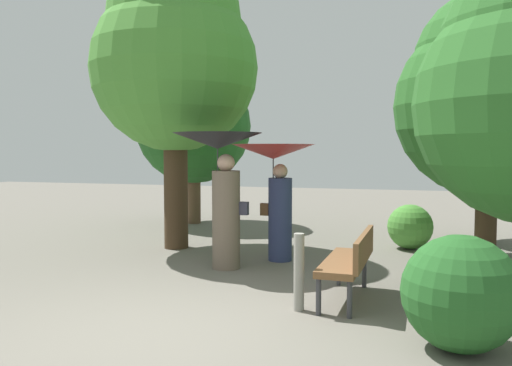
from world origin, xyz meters
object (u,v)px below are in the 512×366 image
(person_right, at_px, (275,173))
(tree_mid_right, at_px, (489,92))
(person_left, at_px, (221,171))
(park_bench, at_px, (351,259))
(tree_mid_left, at_px, (175,53))
(path_marker_post, at_px, (299,272))
(tree_near_right, at_px, (487,114))
(tree_near_left, at_px, (194,118))

(person_right, distance_m, tree_mid_right, 3.70)
(person_left, height_order, park_bench, person_left)
(person_right, bearing_deg, tree_mid_left, 68.02)
(park_bench, bearing_deg, tree_mid_left, -123.64)
(tree_mid_right, height_order, path_marker_post, tree_mid_right)
(tree_near_right, bearing_deg, tree_mid_left, -156.79)
(tree_mid_left, height_order, path_marker_post, tree_mid_left)
(person_right, height_order, tree_near_right, tree_near_right)
(tree_mid_left, xyz_separation_m, path_marker_post, (2.98, -3.06, -3.15))
(person_right, distance_m, tree_mid_left, 3.01)
(tree_near_left, bearing_deg, tree_near_right, -6.14)
(person_right, distance_m, path_marker_post, 2.88)
(tree_mid_left, bearing_deg, tree_near_right, 23.21)
(tree_near_left, height_order, tree_near_right, tree_near_left)
(path_marker_post, bearing_deg, tree_mid_right, 55.63)
(person_left, bearing_deg, tree_mid_left, 39.04)
(person_right, bearing_deg, park_bench, -151.22)
(tree_near_right, bearing_deg, tree_mid_right, -96.61)
(person_right, relative_size, tree_near_left, 0.46)
(park_bench, xyz_separation_m, tree_near_left, (-4.49, 5.60, 2.11))
(person_left, relative_size, tree_near_left, 0.50)
(person_left, distance_m, tree_near_right, 5.70)
(person_right, xyz_separation_m, tree_mid_left, (-2.05, 0.52, 2.14))
(person_right, relative_size, tree_mid_right, 0.43)
(person_right, distance_m, tree_near_left, 4.88)
(person_left, bearing_deg, tree_near_left, 20.69)
(park_bench, xyz_separation_m, path_marker_post, (-0.52, -0.56, -0.07))
(tree_near_right, bearing_deg, path_marker_post, -115.61)
(person_right, bearing_deg, tree_mid_right, -81.55)
(person_left, bearing_deg, tree_mid_right, -73.95)
(person_left, xyz_separation_m, path_marker_post, (1.59, -1.75, -1.06))
(person_right, xyz_separation_m, tree_near_right, (3.55, 2.92, 1.08))
(tree_near_left, relative_size, tree_mid_right, 0.95)
(park_bench, relative_size, tree_near_right, 0.39)
(person_right, relative_size, path_marker_post, 2.17)
(path_marker_post, bearing_deg, person_right, 110.27)
(tree_mid_left, height_order, tree_mid_right, tree_mid_left)
(tree_near_left, relative_size, path_marker_post, 4.74)
(person_left, distance_m, tree_mid_left, 2.82)
(person_left, bearing_deg, tree_near_right, -56.23)
(park_bench, height_order, tree_mid_right, tree_mid_right)
(tree_near_left, relative_size, tree_mid_left, 0.77)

